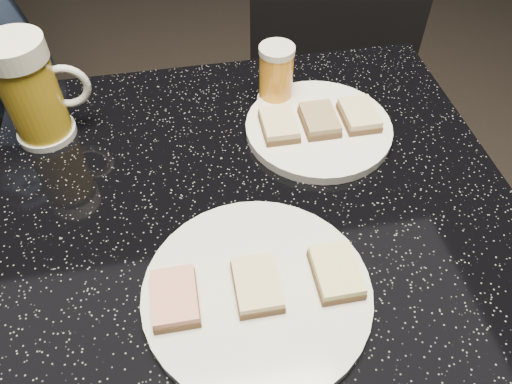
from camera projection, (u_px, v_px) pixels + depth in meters
plate_large at (257, 292)px, 0.56m from camera, size 0.26×0.26×0.01m
plate_small at (318, 128)px, 0.74m from camera, size 0.22×0.22×0.01m
table at (256, 309)px, 0.82m from camera, size 0.70×0.70×0.75m
beer_mug at (32, 91)px, 0.69m from camera, size 0.12×0.08×0.16m
beer_tumbler at (276, 75)px, 0.76m from camera, size 0.06×0.06×0.10m
chair at (327, 96)px, 1.21m from camera, size 0.53×0.53×0.88m
canapes_on_plate_large at (257, 285)px, 0.55m from camera, size 0.23×0.07×0.02m
canapes_on_plate_small at (319, 120)px, 0.73m from camera, size 0.17×0.07×0.02m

